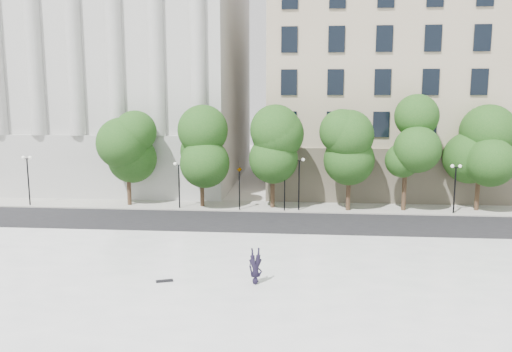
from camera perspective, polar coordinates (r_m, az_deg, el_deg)
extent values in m
plane|color=beige|center=(21.05, -9.60, -17.81)|extent=(160.00, 160.00, 0.00)
cube|color=white|center=(23.60, -7.75, -14.10)|extent=(44.00, 22.00, 0.45)
cube|color=black|center=(37.69, -2.75, -5.49)|extent=(60.00, 8.00, 0.02)
cube|color=#B3B0A5|center=(43.47, -1.70, -3.45)|extent=(60.00, 4.00, 0.12)
cube|color=#B4B4AF|center=(61.28, -16.39, 11.53)|extent=(30.00, 26.00, 25.00)
cube|color=tan|center=(59.11, 19.99, 9.52)|extent=(36.00, 26.00, 21.00)
cylinder|color=black|center=(41.46, -1.90, -1.68)|extent=(0.10, 0.10, 3.50)
imported|color=black|center=(41.13, -1.92, 1.18)|extent=(0.56, 1.70, 0.67)
cylinder|color=black|center=(41.19, 3.29, -1.76)|extent=(0.10, 0.10, 3.50)
imported|color=black|center=(40.85, 3.32, 1.18)|extent=(0.53, 1.93, 0.77)
imported|color=black|center=(24.78, -0.05, -11.69)|extent=(1.01, 1.89, 0.49)
cube|color=black|center=(25.51, -10.42, -11.70)|extent=(0.85, 0.48, 0.09)
cylinder|color=#382619|center=(44.89, -14.29, -1.74)|extent=(0.36, 0.36, 2.56)
sphere|color=#154513|center=(44.39, -14.47, 2.68)|extent=(4.38, 4.38, 4.38)
cylinder|color=#382619|center=(43.17, -6.17, -1.69)|extent=(0.36, 0.36, 2.92)
sphere|color=#154513|center=(42.61, -6.26, 3.56)|extent=(4.35, 4.35, 4.35)
cylinder|color=#382619|center=(42.46, 1.90, -1.62)|extent=(0.36, 0.36, 3.21)
sphere|color=#154513|center=(41.88, 1.94, 4.25)|extent=(4.46, 4.46, 4.46)
cylinder|color=#382619|center=(42.15, 10.49, -2.25)|extent=(0.36, 0.36, 2.63)
sphere|color=#154513|center=(41.61, 10.63, 2.58)|extent=(4.22, 4.22, 4.22)
cylinder|color=#382619|center=(43.17, 16.56, -1.82)|extent=(0.36, 0.36, 3.21)
sphere|color=#154513|center=(42.60, 16.82, 3.96)|extent=(3.42, 3.42, 3.42)
cylinder|color=#382619|center=(45.32, 23.96, -1.88)|extent=(0.36, 0.36, 2.97)
sphere|color=#154513|center=(44.78, 24.29, 3.19)|extent=(4.20, 4.20, 4.20)
cylinder|color=black|center=(47.53, -24.56, -0.69)|extent=(0.12, 0.12, 4.20)
cube|color=black|center=(47.25, -24.73, 1.82)|extent=(0.60, 0.06, 0.06)
sphere|color=white|center=(47.39, -25.05, 1.94)|extent=(0.28, 0.28, 0.28)
sphere|color=white|center=(47.09, -24.42, 1.94)|extent=(0.28, 0.28, 0.28)
cylinder|color=black|center=(42.64, -8.78, -1.28)|extent=(0.12, 0.12, 3.79)
cube|color=black|center=(42.35, -8.84, 1.25)|extent=(0.60, 0.06, 0.06)
sphere|color=white|center=(42.41, -9.23, 1.38)|extent=(0.28, 0.28, 0.28)
sphere|color=white|center=(42.26, -8.45, 1.38)|extent=(0.28, 0.28, 0.28)
cylinder|color=black|center=(41.40, 4.93, -1.18)|extent=(0.12, 0.12, 4.27)
cube|color=black|center=(41.08, 4.97, 1.76)|extent=(0.60, 0.06, 0.06)
sphere|color=white|center=(41.07, 4.55, 1.90)|extent=(0.28, 0.28, 0.28)
sphere|color=white|center=(41.07, 5.39, 1.89)|extent=(0.28, 0.28, 0.28)
cylinder|color=black|center=(43.31, 21.75, -1.61)|extent=(0.12, 0.12, 3.87)
cube|color=black|center=(43.02, 21.90, 0.92)|extent=(0.60, 0.06, 0.06)
sphere|color=white|center=(42.92, 21.53, 1.06)|extent=(0.28, 0.28, 0.28)
sphere|color=white|center=(43.09, 22.29, 1.05)|extent=(0.28, 0.28, 0.28)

